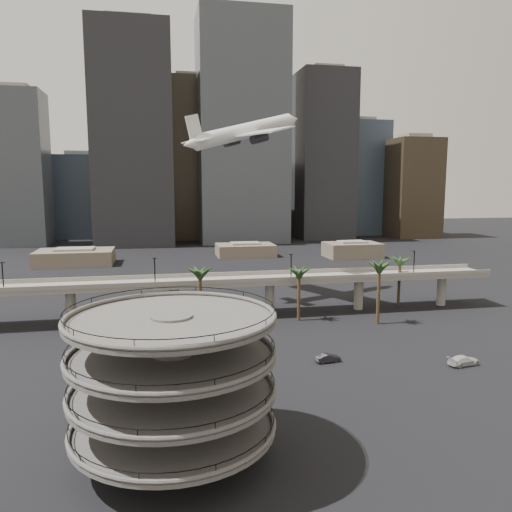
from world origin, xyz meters
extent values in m
plane|color=black|center=(0.00, 0.00, 0.00)|extent=(700.00, 700.00, 0.00)
cylinder|color=#4B4846|center=(-13.00, -4.00, 8.00)|extent=(4.40, 4.40, 16.50)
cylinder|color=#4B4846|center=(-13.00, -4.00, 3.77)|extent=(22.00, 22.00, 0.45)
torus|color=#4B4846|center=(-13.00, -4.00, 4.25)|extent=(22.20, 22.20, 0.50)
torus|color=black|center=(-13.00, -4.00, 5.05)|extent=(21.80, 21.80, 0.10)
cylinder|color=#4B4846|center=(-13.00, -4.00, 7.78)|extent=(22.00, 22.00, 0.45)
torus|color=#4B4846|center=(-13.00, -4.00, 8.25)|extent=(22.20, 22.20, 0.50)
torus|color=black|center=(-13.00, -4.00, 9.05)|extent=(21.80, 21.80, 0.10)
cylinder|color=#4B4846|center=(-13.00, -4.00, 11.78)|extent=(22.00, 22.00, 0.45)
torus|color=#4B4846|center=(-13.00, -4.00, 12.25)|extent=(22.20, 22.20, 0.50)
torus|color=black|center=(-13.00, -4.00, 13.05)|extent=(21.80, 21.80, 0.10)
cylinder|color=#4B4846|center=(-13.00, -4.00, 15.78)|extent=(22.00, 22.00, 0.45)
torus|color=#4B4846|center=(-13.00, -4.00, 16.25)|extent=(22.20, 22.20, 0.50)
torus|color=black|center=(-13.00, -4.00, 17.05)|extent=(21.80, 21.80, 0.10)
cube|color=gray|center=(0.00, 55.00, 8.00)|extent=(130.00, 9.00, 0.90)
cube|color=gray|center=(0.00, 50.50, 8.90)|extent=(130.00, 0.30, 1.00)
cube|color=gray|center=(0.00, 59.50, 8.90)|extent=(130.00, 0.30, 1.00)
cylinder|color=gray|center=(-33.00, 55.00, 3.80)|extent=(2.20, 2.20, 8.00)
cylinder|color=gray|center=(-11.00, 55.00, 3.80)|extent=(2.20, 2.20, 8.00)
cylinder|color=gray|center=(11.00, 55.00, 3.80)|extent=(2.20, 2.20, 8.00)
cylinder|color=gray|center=(33.00, 55.00, 3.80)|extent=(2.20, 2.20, 8.00)
cylinder|color=gray|center=(55.00, 55.00, 3.80)|extent=(2.20, 2.20, 8.00)
cylinder|color=black|center=(-45.00, 51.00, 11.50)|extent=(0.24, 0.24, 6.00)
cylinder|color=black|center=(-15.00, 51.00, 11.50)|extent=(0.24, 0.24, 6.00)
cylinder|color=black|center=(15.00, 51.00, 11.50)|extent=(0.24, 0.24, 6.00)
cylinder|color=black|center=(45.00, 51.00, 11.50)|extent=(0.24, 0.24, 6.00)
cylinder|color=#4B3620|center=(-6.00, 44.00, 6.08)|extent=(0.70, 0.70, 12.15)
ellipsoid|color=#213B1A|center=(-6.00, 44.00, 12.55)|extent=(4.40, 4.40, 2.00)
cylinder|color=#4B3620|center=(16.00, 48.00, 5.40)|extent=(0.70, 0.70, 10.80)
ellipsoid|color=#213B1A|center=(16.00, 48.00, 11.20)|extent=(4.40, 4.40, 2.00)
cylinder|color=#4B3620|center=(32.00, 42.00, 6.30)|extent=(0.70, 0.70, 12.60)
ellipsoid|color=#213B1A|center=(32.00, 42.00, 13.00)|extent=(4.40, 4.40, 2.00)
cylinder|color=#4B3620|center=(44.00, 56.00, 5.62)|extent=(0.70, 0.70, 11.25)
ellipsoid|color=#213B1A|center=(44.00, 56.00, 11.65)|extent=(4.40, 4.40, 2.00)
cube|color=brown|center=(-45.00, 140.00, 2.75)|extent=(28.00, 18.00, 5.50)
cube|color=gray|center=(-45.00, 140.00, 5.90)|extent=(14.00, 9.00, 0.80)
cube|color=brown|center=(22.00, 150.00, 2.50)|extent=(24.00, 16.00, 5.00)
cube|color=gray|center=(22.00, 150.00, 5.40)|extent=(12.00, 8.00, 0.80)
cube|color=brown|center=(65.00, 138.00, 3.00)|extent=(22.00, 15.00, 6.00)
cube|color=gray|center=(65.00, 138.00, 6.40)|extent=(11.00, 7.50, 0.80)
cube|color=#42474D|center=(-80.00, 210.00, 37.44)|extent=(26.00, 24.00, 74.88)
cube|color=gray|center=(-80.00, 210.00, 76.08)|extent=(14.30, 13.20, 2.40)
cube|color=#323E4E|center=(-55.00, 245.00, 23.04)|extent=(30.00, 30.00, 46.08)
cube|color=gray|center=(-55.00, 245.00, 47.28)|extent=(16.50, 16.50, 2.40)
cube|color=black|center=(-25.00, 200.00, 52.80)|extent=(38.00, 30.00, 105.61)
cube|color=gray|center=(-25.00, 200.00, 106.81)|extent=(20.90, 16.50, 2.40)
cube|color=#32291C|center=(5.00, 225.00, 43.20)|extent=(28.00, 26.00, 86.41)
cube|color=gray|center=(5.00, 225.00, 87.61)|extent=(15.40, 14.30, 2.40)
cube|color=#42474D|center=(30.00, 205.00, 57.60)|extent=(45.00, 32.00, 115.21)
cube|color=gray|center=(30.00, 205.00, 116.41)|extent=(24.75, 17.60, 2.40)
cube|color=gray|center=(55.00, 240.00, 20.16)|extent=(24.00, 24.00, 40.32)
cube|color=gray|center=(55.00, 240.00, 41.52)|extent=(13.20, 13.20, 2.40)
cube|color=black|center=(78.00, 215.00, 45.60)|extent=(30.00, 28.00, 91.21)
cube|color=gray|center=(78.00, 215.00, 92.41)|extent=(16.50, 15.40, 2.40)
cube|color=#323E4E|center=(105.00, 235.00, 33.60)|extent=(34.00, 30.00, 67.20)
cube|color=gray|center=(105.00, 235.00, 68.40)|extent=(18.70, 16.50, 2.40)
cube|color=#32291C|center=(130.00, 210.00, 27.84)|extent=(26.00, 26.00, 55.68)
cube|color=gray|center=(130.00, 210.00, 56.88)|extent=(14.30, 14.30, 2.40)
cube|color=gray|center=(18.00, 260.00, 18.24)|extent=(22.00, 22.00, 36.48)
cube|color=gray|center=(18.00, 260.00, 37.68)|extent=(12.10, 12.10, 2.40)
cylinder|color=silver|center=(8.39, 72.73, 43.40)|extent=(28.85, 16.98, 11.09)
cone|color=silver|center=(22.94, 79.98, 47.45)|extent=(5.86, 5.54, 4.69)
cone|color=silver|center=(-6.15, 65.49, 39.35)|extent=(5.57, 5.10, 4.27)
cube|color=silver|center=(7.59, 72.34, 42.51)|extent=(20.63, 32.09, 2.07)
cube|color=silver|center=(-4.37, 66.38, 40.29)|extent=(7.13, 10.82, 0.89)
cube|color=silver|center=(-5.03, 66.05, 43.22)|extent=(4.46, 2.47, 6.60)
cylinder|color=#242328|center=(5.74, 78.05, 41.17)|extent=(5.37, 4.13, 3.19)
cylinder|color=#242328|center=(11.04, 67.41, 41.17)|extent=(5.37, 4.13, 3.19)
imported|color=red|center=(-5.22, 12.96, 0.67)|extent=(4.14, 2.20, 1.34)
imported|color=#232228|center=(13.58, 21.60, 0.71)|extent=(4.49, 2.03, 1.43)
imported|color=silver|center=(35.32, 15.86, 0.81)|extent=(5.94, 3.28, 1.63)
camera|label=1|loc=(-14.17, -55.66, 29.82)|focal=35.00mm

